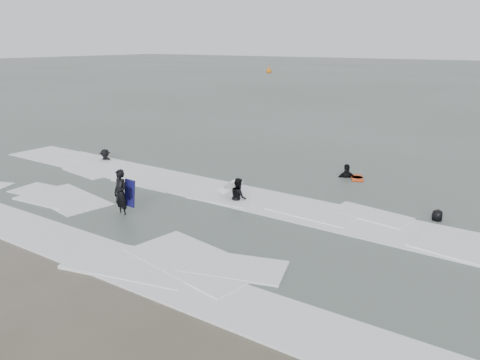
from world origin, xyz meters
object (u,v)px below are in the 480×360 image
Objects in this scene: surfer_centre at (122,216)px; surfer_breaker at (106,162)px; surfer_wading at (238,202)px; surfer_right_far at (437,222)px; buoy at (269,71)px; surfer_right_near at (347,178)px.

surfer_centre reaches higher than surfer_breaker.
surfer_centre reaches higher than surfer_wading.
surfer_right_far is 78.18m from buoy.
buoy is at bearing -17.29° from surfer_wading.
surfer_breaker is (-6.67, 4.84, 0.00)m from surfer_centre.
surfer_breaker is 0.91× the size of buoy.
surfer_breaker reaches higher than surfer_wading.
surfer_right_near is at bearing -5.35° from surfer_breaker.
surfer_breaker is (-9.21, 1.25, 0.00)m from surfer_wading.
buoy reaches higher than surfer_breaker.
surfer_centre is 8.24m from surfer_breaker.
surfer_centre is at bearing 21.12° from surfer_right_far.
surfer_wading is 7.14m from surfer_right_far.
surfer_wading is at bearing 7.14° from surfer_right_far.
surfer_right_far is at bearing 38.35° from surfer_centre.
buoy reaches higher than surfer_right_near.
buoy is (-29.35, 64.59, 0.42)m from surfer_breaker.
buoy is at bearing 88.95° from surfer_breaker.
surfer_right_far is 0.96× the size of buoy.
surfer_wading is 0.95× the size of surfer_right_far.
surfer_right_near is at bearing -45.84° from surfer_right_far.
surfer_right_near is at bearing -55.99° from buoy.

